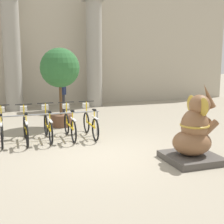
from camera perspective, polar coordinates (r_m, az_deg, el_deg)
The scene contains 13 objects.
ground_plane at distance 7.84m, azimuth -1.33°, elevation -7.75°, with size 60.00×60.00×0.00m, color #9E937F.
building_facade at distance 15.89m, azimuth -11.04°, elevation 12.04°, with size 20.00×0.20×6.00m.
column_left at distance 14.72m, azimuth -17.84°, elevation 10.45°, with size 0.95×0.95×5.16m.
column_right at distance 15.29m, azimuth -3.29°, elevation 10.88°, with size 0.95×0.95×5.16m.
bike_rack at distance 9.31m, azimuth -11.73°, elevation -1.35°, with size 3.14×0.05×0.77m.
bicycle_0 at distance 9.20m, azimuth -19.49°, elevation -3.04°, with size 0.48×1.72×1.04m.
bicycle_1 at distance 9.17m, azimuth -15.52°, elevation -2.87°, with size 0.48×1.72×1.04m.
bicycle_2 at distance 9.28m, azimuth -11.63°, elevation -2.56°, with size 0.48×1.72×1.04m.
bicycle_3 at distance 9.36m, azimuth -7.76°, elevation -2.34°, with size 0.48×1.72×1.04m.
bicycle_4 at distance 9.49m, azimuth -4.00°, elevation -2.09°, with size 0.48×1.72×1.04m.
elephant_statue at distance 7.44m, azimuth 14.74°, elevation -4.13°, with size 1.19×1.19×1.82m.
person_pedestrian at distance 13.55m, azimuth -8.93°, elevation 3.97°, with size 0.22×0.47×1.66m.
potted_tree at distance 10.88m, azimuth -9.50°, elevation 7.08°, with size 1.35×1.35×2.71m.
Camera 1 is at (-2.25, -7.12, 2.39)m, focal length 50.00 mm.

